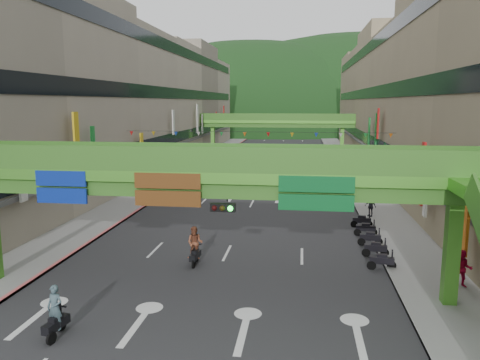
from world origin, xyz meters
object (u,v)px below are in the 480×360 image
object	(u,v)px
overpass_near	(224,189)
car_yellow	(294,158)
scooter_rider_mid	(195,245)
pedestrian_red	(462,272)
scooter_rider_near	(55,313)
car_silver	(227,179)

from	to	relation	value
overpass_near	car_yellow	xyz separation A→B (m)	(2.31, 50.56, -4.53)
scooter_rider_mid	pedestrian_red	distance (m)	13.75
car_yellow	pedestrian_red	distance (m)	48.77
scooter_rider_near	car_yellow	size ratio (longest dim) A/B	0.53
scooter_rider_near	car_silver	xyz separation A→B (m)	(1.29, 34.00, -0.24)
car_silver	scooter_rider_mid	bearing A→B (deg)	-90.82
scooter_rider_near	car_silver	size ratio (longest dim) A/B	0.46
car_silver	pedestrian_red	xyz separation A→B (m)	(15.84, -27.00, 0.16)
scooter_rider_mid	pedestrian_red	world-z (taller)	scooter_rider_mid
overpass_near	scooter_rider_near	distance (m)	8.44
overpass_near	car_silver	bearing A→B (deg)	98.78
scooter_rider_mid	overpass_near	bearing A→B (deg)	-61.50
pedestrian_red	overpass_near	bearing A→B (deg)	-153.15
car_yellow	car_silver	bearing A→B (deg)	-107.21
car_silver	car_yellow	world-z (taller)	car_silver
scooter_rider_mid	car_silver	size ratio (longest dim) A/B	0.48
overpass_near	scooter_rider_near	xyz separation A→B (m)	(-5.86, -4.38, -4.21)
scooter_rider_mid	pedestrian_red	bearing A→B (deg)	-7.32
car_silver	pedestrian_red	world-z (taller)	pedestrian_red
overpass_near	pedestrian_red	size ratio (longest dim) A/B	15.29
overpass_near	scooter_rider_mid	xyz separation A→B (m)	(-2.37, 4.37, -4.05)
pedestrian_red	car_yellow	bearing A→B (deg)	114.35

